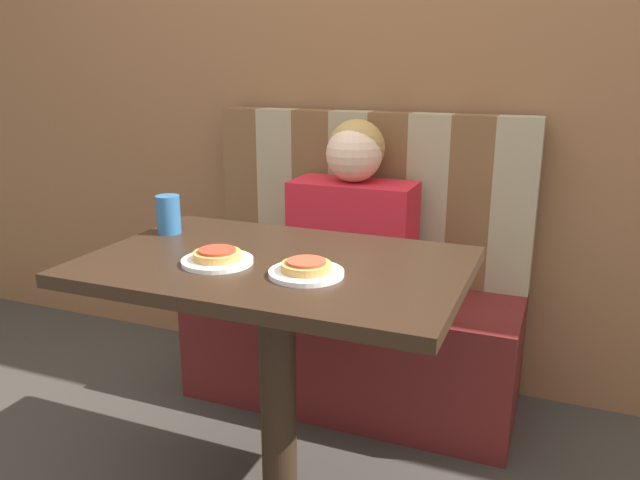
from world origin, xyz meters
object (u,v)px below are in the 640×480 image
Objects in this scene: plate_right at (306,273)px; pizza_right at (306,266)px; person at (354,211)px; drinking_cup at (168,214)px; pizza_left at (217,254)px; plate_left at (217,261)px.

pizza_right is (0.00, 0.00, 0.02)m from plate_right.
person is at bearing 99.91° from pizza_right.
pizza_left is at bearing -34.93° from drinking_cup.
person is at bearing 80.09° from plate_left.
pizza_left reaches higher than plate_right.
pizza_right is at bearing 0.00° from plate_left.
pizza_left is at bearing 0.00° from plate_left.
drinking_cup is (-0.28, 0.20, 0.03)m from pizza_left.
drinking_cup reaches higher than pizza_left.
pizza_right is (0.24, 0.00, 0.00)m from pizza_left.
drinking_cup is at bearing 145.07° from pizza_left.
pizza_left is 1.00× the size of pizza_right.
plate_right is 1.60× the size of drinking_cup.
pizza_left and pizza_right have the same top height.
person is 0.71m from pizza_left.
plate_left is at bearing 0.00° from pizza_left.
drinking_cup reaches higher than pizza_right.
drinking_cup is (-0.53, 0.20, 0.03)m from pizza_right.
pizza_left is (0.00, 0.00, 0.02)m from plate_left.
person is 4.93× the size of pizza_left.
plate_right is 1.50× the size of pizza_right.
plate_left is 0.24m from plate_right.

